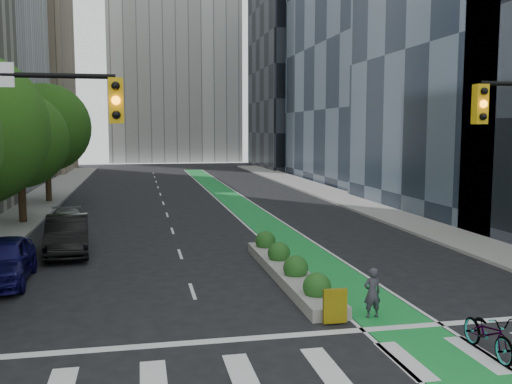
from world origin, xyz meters
name	(u,v)px	position (x,y,z in m)	size (l,w,h in m)	color
ground	(313,352)	(0.00, 0.00, 0.00)	(160.00, 160.00, 0.00)	black
sidewalk_left	(19,216)	(-11.80, 25.00, 0.07)	(3.60, 90.00, 0.15)	gray
sidewalk_right	(367,206)	(11.80, 25.00, 0.07)	(3.60, 90.00, 0.15)	gray
bike_lane_paint	(235,201)	(3.00, 30.00, 0.01)	(2.20, 70.00, 0.01)	#198E38
building_tan_far	(12,71)	(-20.00, 66.00, 13.00)	(14.00, 16.00, 26.00)	tan
building_dark_end	(307,71)	(20.00, 68.00, 14.00)	(14.00, 18.00, 28.00)	black
tree_midfar	(19,140)	(-11.00, 22.00, 4.95)	(5.60, 5.60, 7.76)	black
tree_far	(46,128)	(-11.00, 32.00, 5.69)	(6.60, 6.60, 9.00)	black
median_planter	(288,268)	(1.20, 7.04, 0.37)	(1.20, 10.26, 1.10)	gray
bicycle	(488,333)	(4.20, -1.05, 0.56)	(0.74, 2.12, 1.11)	gray
cyclist	(372,293)	(2.48, 2.15, 0.76)	(0.56, 0.36, 1.52)	#34313B
parked_car_left_near	(2,261)	(-9.17, 8.43, 0.84)	(1.99, 4.93, 1.68)	#0D0C48
parked_car_left_mid	(67,235)	(-7.45, 13.13, 0.86)	(1.81, 5.20, 1.71)	black
parked_car_left_far	(68,223)	(-7.97, 17.65, 0.67)	(1.87, 4.59, 1.33)	slate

